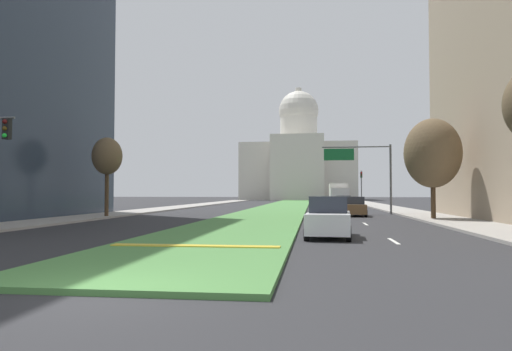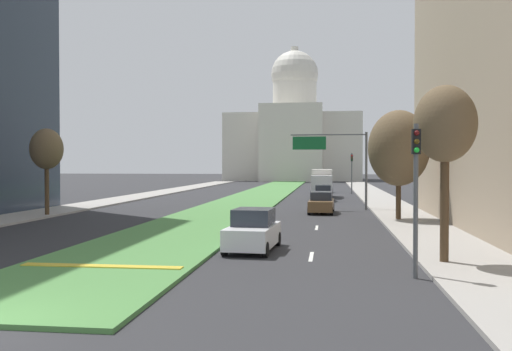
{
  "view_description": "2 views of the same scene",
  "coord_description": "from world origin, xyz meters",
  "px_view_note": "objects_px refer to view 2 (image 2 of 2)",
  "views": [
    {
      "loc": [
        4.14,
        -8.56,
        2.03
      ],
      "look_at": [
        -2.15,
        41.54,
        3.89
      ],
      "focal_mm": 32.27,
      "sensor_mm": 36.0,
      "label": 1
    },
    {
      "loc": [
        8.15,
        -11.98,
        3.87
      ],
      "look_at": [
        2.1,
        34.38,
        2.87
      ],
      "focal_mm": 39.17,
      "sensor_mm": 36.0,
      "label": 2
    }
  ],
  "objects_px": {
    "street_tree_right_near": "(445,126)",
    "sedan_lead_stopped": "(253,231)",
    "sedan_midblock": "(321,203)",
    "capitol_building": "(294,137)",
    "sedan_distant": "(323,194)",
    "overhead_guide_sign": "(337,154)",
    "box_truck_delivery": "(322,183)",
    "traffic_light_near_right": "(416,180)",
    "traffic_light_far_right": "(352,168)",
    "street_tree_right_mid": "(399,148)",
    "sedan_far_horizon": "(323,186)",
    "street_tree_left_mid": "(47,150)"
  },
  "relations": [
    {
      "from": "sedan_lead_stopped",
      "to": "sedan_midblock",
      "type": "xyz_separation_m",
      "value": [
        2.78,
        19.23,
        -0.07
      ]
    },
    {
      "from": "traffic_light_far_right",
      "to": "capitol_building",
      "type": "bearing_deg",
      "value": 100.29
    },
    {
      "from": "capitol_building",
      "to": "traffic_light_far_right",
      "type": "relative_size",
      "value": 6.09
    },
    {
      "from": "sedan_lead_stopped",
      "to": "street_tree_right_near",
      "type": "bearing_deg",
      "value": -19.36
    },
    {
      "from": "traffic_light_near_right",
      "to": "traffic_light_far_right",
      "type": "relative_size",
      "value": 1.0
    },
    {
      "from": "sedan_midblock",
      "to": "street_tree_left_mid",
      "type": "bearing_deg",
      "value": -164.7
    },
    {
      "from": "overhead_guide_sign",
      "to": "box_truck_delivery",
      "type": "xyz_separation_m",
      "value": [
        -1.43,
        17.05,
        -3.01
      ]
    },
    {
      "from": "capitol_building",
      "to": "street_tree_right_near",
      "type": "distance_m",
      "value": 111.55
    },
    {
      "from": "traffic_light_near_right",
      "to": "sedan_distant",
      "type": "height_order",
      "value": "traffic_light_near_right"
    },
    {
      "from": "sedan_distant",
      "to": "capitol_building",
      "type": "bearing_deg",
      "value": 95.79
    },
    {
      "from": "sedan_lead_stopped",
      "to": "box_truck_delivery",
      "type": "bearing_deg",
      "value": 86.3
    },
    {
      "from": "street_tree_right_near",
      "to": "sedan_distant",
      "type": "bearing_deg",
      "value": 97.79
    },
    {
      "from": "street_tree_left_mid",
      "to": "sedan_midblock",
      "type": "xyz_separation_m",
      "value": [
        19.85,
        5.43,
        -4.09
      ]
    },
    {
      "from": "overhead_guide_sign",
      "to": "sedan_far_horizon",
      "type": "relative_size",
      "value": 1.55
    },
    {
      "from": "capitol_building",
      "to": "box_truck_delivery",
      "type": "bearing_deg",
      "value": -83.83
    },
    {
      "from": "overhead_guide_sign",
      "to": "box_truck_delivery",
      "type": "bearing_deg",
      "value": 94.8
    },
    {
      "from": "capitol_building",
      "to": "sedan_distant",
      "type": "xyz_separation_m",
      "value": [
        7.57,
        -74.65,
        -9.36
      ]
    },
    {
      "from": "traffic_light_near_right",
      "to": "sedan_midblock",
      "type": "distance_m",
      "value": 24.95
    },
    {
      "from": "traffic_light_near_right",
      "to": "sedan_lead_stopped",
      "type": "distance_m",
      "value": 8.58
    },
    {
      "from": "overhead_guide_sign",
      "to": "traffic_light_near_right",
      "type": "bearing_deg",
      "value": -85.45
    },
    {
      "from": "street_tree_left_mid",
      "to": "sedan_lead_stopped",
      "type": "distance_m",
      "value": 22.32
    },
    {
      "from": "sedan_midblock",
      "to": "traffic_light_near_right",
      "type": "bearing_deg",
      "value": -81.99
    },
    {
      "from": "traffic_light_near_right",
      "to": "sedan_lead_stopped",
      "type": "xyz_separation_m",
      "value": [
        -6.24,
        5.35,
        -2.46
      ]
    },
    {
      "from": "overhead_guide_sign",
      "to": "sedan_distant",
      "type": "height_order",
      "value": "overhead_guide_sign"
    },
    {
      "from": "traffic_light_far_right",
      "to": "street_tree_left_mid",
      "type": "height_order",
      "value": "street_tree_left_mid"
    },
    {
      "from": "traffic_light_near_right",
      "to": "box_truck_delivery",
      "type": "relative_size",
      "value": 0.81
    },
    {
      "from": "sedan_midblock",
      "to": "sedan_distant",
      "type": "xyz_separation_m",
      "value": [
        -0.02,
        14.15,
        -0.01
      ]
    },
    {
      "from": "traffic_light_near_right",
      "to": "box_truck_delivery",
      "type": "distance_m",
      "value": 45.27
    },
    {
      "from": "sedan_lead_stopped",
      "to": "sedan_distant",
      "type": "relative_size",
      "value": 0.97
    },
    {
      "from": "capitol_building",
      "to": "sedan_distant",
      "type": "bearing_deg",
      "value": -84.21
    },
    {
      "from": "traffic_light_far_right",
      "to": "street_tree_right_near",
      "type": "bearing_deg",
      "value": -88.33
    },
    {
      "from": "capitol_building",
      "to": "box_truck_delivery",
      "type": "height_order",
      "value": "capitol_building"
    },
    {
      "from": "street_tree_right_near",
      "to": "box_truck_delivery",
      "type": "relative_size",
      "value": 1.07
    },
    {
      "from": "overhead_guide_sign",
      "to": "sedan_lead_stopped",
      "type": "bearing_deg",
      "value": -100.0
    },
    {
      "from": "traffic_light_near_right",
      "to": "street_tree_right_mid",
      "type": "bearing_deg",
      "value": 84.78
    },
    {
      "from": "traffic_light_near_right",
      "to": "traffic_light_far_right",
      "type": "bearing_deg",
      "value": 90.0
    },
    {
      "from": "sedan_lead_stopped",
      "to": "street_tree_left_mid",
      "type": "bearing_deg",
      "value": 141.06
    },
    {
      "from": "street_tree_left_mid",
      "to": "traffic_light_far_right",
      "type": "bearing_deg",
      "value": 55.07
    },
    {
      "from": "capitol_building",
      "to": "box_truck_delivery",
      "type": "distance_m",
      "value": 69.21
    },
    {
      "from": "capitol_building",
      "to": "sedan_midblock",
      "type": "xyz_separation_m",
      "value": [
        7.59,
        -88.8,
        -9.36
      ]
    },
    {
      "from": "street_tree_right_near",
      "to": "sedan_lead_stopped",
      "type": "distance_m",
      "value": 9.28
    },
    {
      "from": "sedan_midblock",
      "to": "overhead_guide_sign",
      "type": "bearing_deg",
      "value": 70.54
    },
    {
      "from": "sedan_distant",
      "to": "street_tree_left_mid",
      "type": "bearing_deg",
      "value": -135.37
    },
    {
      "from": "sedan_far_horizon",
      "to": "box_truck_delivery",
      "type": "relative_size",
      "value": 0.65
    },
    {
      "from": "traffic_light_far_right",
      "to": "sedan_far_horizon",
      "type": "distance_m",
      "value": 5.85
    },
    {
      "from": "capitol_building",
      "to": "street_tree_right_mid",
      "type": "relative_size",
      "value": 4.25
    },
    {
      "from": "sedan_midblock",
      "to": "box_truck_delivery",
      "type": "height_order",
      "value": "box_truck_delivery"
    },
    {
      "from": "box_truck_delivery",
      "to": "street_tree_left_mid",
      "type": "bearing_deg",
      "value": -127.13
    },
    {
      "from": "traffic_light_far_right",
      "to": "sedan_midblock",
      "type": "xyz_separation_m",
      "value": [
        -3.46,
        -27.95,
        -2.53
      ]
    },
    {
      "from": "traffic_light_far_right",
      "to": "sedan_far_horizon",
      "type": "relative_size",
      "value": 1.24
    }
  ]
}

